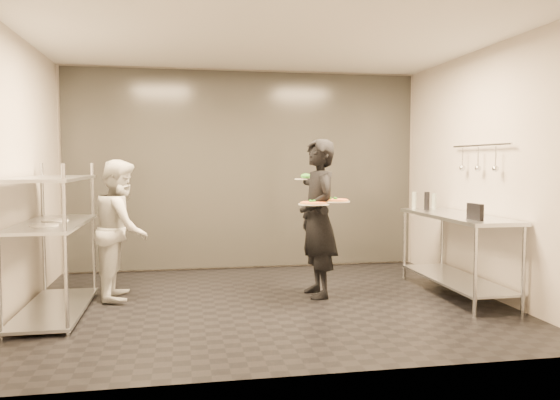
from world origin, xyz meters
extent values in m
cube|color=black|center=(0.00, 0.00, 0.00)|extent=(5.00, 4.00, 0.00)
cube|color=silver|center=(0.00, 0.00, 2.80)|extent=(5.00, 4.00, 0.00)
cube|color=#BDB4AA|center=(0.00, 2.00, 1.40)|extent=(5.00, 0.00, 2.80)
cube|color=#BDB4AA|center=(0.00, -2.00, 1.40)|extent=(5.00, 0.00, 2.80)
cube|color=#BDB4AA|center=(-2.50, 0.00, 1.40)|extent=(0.00, 4.00, 2.80)
cube|color=#BDB4AA|center=(2.50, 0.00, 1.40)|extent=(0.00, 4.00, 2.80)
cube|color=white|center=(0.00, 1.97, 1.40)|extent=(4.90, 0.04, 2.74)
cylinder|color=#B6B9BE|center=(-2.42, 0.77, 0.75)|extent=(0.04, 0.04, 1.50)
cylinder|color=#B6B9BE|center=(-1.88, -0.77, 0.75)|extent=(0.04, 0.04, 1.50)
cylinder|color=#B6B9BE|center=(-1.88, 0.77, 0.75)|extent=(0.04, 0.04, 1.50)
cube|color=silver|center=(-2.15, 0.00, 0.05)|extent=(0.60, 1.60, 0.03)
cube|color=silver|center=(-2.15, 0.00, 0.90)|extent=(0.60, 1.60, 0.03)
cube|color=silver|center=(-2.15, 0.00, 1.35)|extent=(0.60, 1.60, 0.03)
cylinder|color=silver|center=(-2.15, -0.35, 0.93)|extent=(0.26, 0.26, 0.01)
cylinder|color=silver|center=(-2.15, 0.10, 0.93)|extent=(0.26, 0.26, 0.01)
cylinder|color=#B6B9BE|center=(1.92, -0.86, 0.45)|extent=(0.04, 0.04, 0.90)
cylinder|color=#B6B9BE|center=(1.92, 0.86, 0.45)|extent=(0.04, 0.04, 0.90)
cylinder|color=#B6B9BE|center=(2.44, -0.86, 0.45)|extent=(0.04, 0.04, 0.90)
cylinder|color=#B6B9BE|center=(2.44, 0.86, 0.45)|extent=(0.04, 0.04, 0.90)
cube|color=silver|center=(2.18, 0.00, 0.18)|extent=(0.57, 1.71, 0.03)
cube|color=silver|center=(2.18, 0.00, 0.90)|extent=(0.60, 1.80, 0.04)
cylinder|color=#B6B9BE|center=(2.44, 0.00, 1.70)|extent=(0.02, 1.20, 0.02)
cylinder|color=#B6B9BE|center=(2.42, -0.35, 1.57)|extent=(0.01, 0.01, 0.22)
sphere|color=#B6B9BE|center=(2.42, -0.35, 1.44)|extent=(0.07, 0.07, 0.07)
cylinder|color=#B6B9BE|center=(2.42, 0.00, 1.57)|extent=(0.01, 0.01, 0.22)
sphere|color=#B6B9BE|center=(2.42, 0.00, 1.44)|extent=(0.07, 0.07, 0.07)
cylinder|color=#B6B9BE|center=(2.42, 0.35, 1.57)|extent=(0.01, 0.01, 0.22)
sphere|color=#B6B9BE|center=(2.42, 0.35, 1.44)|extent=(0.07, 0.07, 0.07)
imported|color=black|center=(0.61, 0.22, 0.88)|extent=(0.47, 0.68, 1.77)
imported|color=silver|center=(-1.55, 0.55, 0.77)|extent=(0.59, 0.75, 1.54)
cylinder|color=silver|center=(0.50, -0.03, 1.06)|extent=(0.33, 0.33, 0.01)
cylinder|color=#CA8749|center=(0.50, -0.03, 1.07)|extent=(0.29, 0.29, 0.02)
cylinder|color=#C33B1A|center=(0.50, -0.03, 1.08)|extent=(0.26, 0.26, 0.01)
sphere|color=#185E15|center=(0.50, -0.03, 1.09)|extent=(0.04, 0.04, 0.04)
cylinder|color=silver|center=(0.76, 0.01, 1.08)|extent=(0.29, 0.29, 0.01)
cylinder|color=#CA8749|center=(0.76, 0.01, 1.10)|extent=(0.26, 0.26, 0.02)
cylinder|color=#C33B1A|center=(0.76, 0.01, 1.11)|extent=(0.23, 0.23, 0.01)
sphere|color=#185E15|center=(0.76, 0.01, 1.11)|extent=(0.04, 0.04, 0.04)
cylinder|color=silver|center=(0.55, 0.55, 1.31)|extent=(0.27, 0.27, 0.01)
ellipsoid|color=#1F6F1B|center=(0.55, 0.55, 1.35)|extent=(0.13, 0.13, 0.07)
cube|color=black|center=(2.06, -0.58, 1.00)|extent=(0.06, 0.24, 0.17)
cylinder|color=gray|center=(2.02, 0.80, 1.03)|extent=(0.06, 0.06, 0.21)
cylinder|color=gray|center=(2.29, 0.80, 1.02)|extent=(0.06, 0.06, 0.19)
cylinder|color=black|center=(2.09, 0.59, 1.03)|extent=(0.07, 0.07, 0.22)
camera|label=1|loc=(-0.89, -5.68, 1.51)|focal=35.00mm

